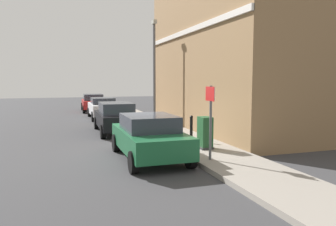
# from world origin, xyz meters

# --- Properties ---
(ground) EXTENTS (80.00, 80.00, 0.00)m
(ground) POSITION_xyz_m (0.00, 0.00, 0.00)
(ground) COLOR #38383A
(sidewalk) EXTENTS (2.20, 30.00, 0.15)m
(sidewalk) POSITION_xyz_m (2.10, 6.00, 0.07)
(sidewalk) COLOR gray
(sidewalk) RESTS_ON ground
(corner_building) EXTENTS (6.18, 11.86, 8.31)m
(corner_building) POSITION_xyz_m (6.24, 3.93, 4.16)
(corner_building) COLOR olive
(corner_building) RESTS_ON ground
(car_green) EXTENTS (1.95, 4.12, 1.47)m
(car_green) POSITION_xyz_m (-0.15, -1.18, 0.77)
(car_green) COLOR #195933
(car_green) RESTS_ON ground
(car_black) EXTENTS (1.86, 4.22, 1.52)m
(car_black) POSITION_xyz_m (-0.31, 4.62, 0.79)
(car_black) COLOR black
(car_black) RESTS_ON ground
(car_white) EXTENTS (1.80, 4.18, 1.42)m
(car_white) POSITION_xyz_m (-0.16, 10.96, 0.75)
(car_white) COLOR silver
(car_white) RESTS_ON ground
(car_red) EXTENTS (1.94, 4.16, 1.45)m
(car_red) POSITION_xyz_m (-0.28, 16.42, 0.76)
(car_red) COLOR maroon
(car_red) RESTS_ON ground
(utility_cabinet) EXTENTS (0.46, 0.61, 1.15)m
(utility_cabinet) POSITION_xyz_m (2.02, -0.86, 0.68)
(utility_cabinet) COLOR #1E4C28
(utility_cabinet) RESTS_ON sidewalk
(bollard_near_cabinet) EXTENTS (0.14, 0.14, 1.04)m
(bollard_near_cabinet) POSITION_xyz_m (2.12, 0.69, 0.70)
(bollard_near_cabinet) COLOR black
(bollard_near_cabinet) RESTS_ON sidewalk
(bollard_far_kerb) EXTENTS (0.14, 0.14, 1.04)m
(bollard_far_kerb) POSITION_xyz_m (1.25, 2.06, 0.70)
(bollard_far_kerb) COLOR black
(bollard_far_kerb) RESTS_ON sidewalk
(street_sign) EXTENTS (0.08, 0.60, 2.30)m
(street_sign) POSITION_xyz_m (1.46, -2.45, 1.66)
(street_sign) COLOR #59595B
(street_sign) RESTS_ON sidewalk
(lamppost) EXTENTS (0.20, 0.44, 5.72)m
(lamppost) POSITION_xyz_m (2.10, 6.07, 3.30)
(lamppost) COLOR #59595B
(lamppost) RESTS_ON sidewalk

